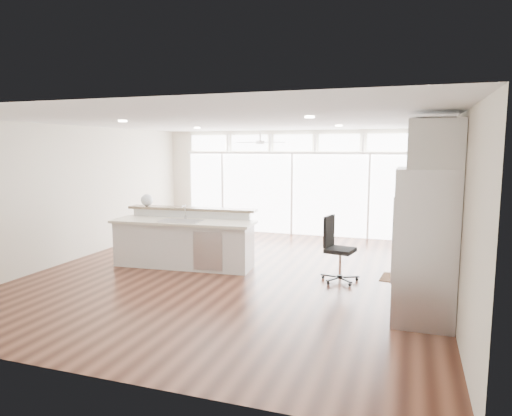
% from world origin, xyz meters
% --- Properties ---
extents(floor, '(7.00, 8.00, 0.02)m').
position_xyz_m(floor, '(0.00, 0.00, -0.01)').
color(floor, '#3B1B12').
rests_on(floor, ground).
extents(ceiling, '(7.00, 8.00, 0.02)m').
position_xyz_m(ceiling, '(0.00, 0.00, 2.70)').
color(ceiling, silver).
rests_on(ceiling, wall_back).
extents(wall_back, '(7.00, 0.04, 2.70)m').
position_xyz_m(wall_back, '(0.00, 4.00, 1.35)').
color(wall_back, beige).
rests_on(wall_back, floor).
extents(wall_front, '(7.00, 0.04, 2.70)m').
position_xyz_m(wall_front, '(0.00, -4.00, 1.35)').
color(wall_front, beige).
rests_on(wall_front, floor).
extents(wall_left, '(0.04, 8.00, 2.70)m').
position_xyz_m(wall_left, '(-3.50, 0.00, 1.35)').
color(wall_left, beige).
rests_on(wall_left, floor).
extents(wall_right, '(0.04, 8.00, 2.70)m').
position_xyz_m(wall_right, '(3.50, 0.00, 1.35)').
color(wall_right, beige).
rests_on(wall_right, floor).
extents(glass_wall, '(5.80, 0.06, 2.08)m').
position_xyz_m(glass_wall, '(0.00, 3.94, 1.05)').
color(glass_wall, white).
rests_on(glass_wall, wall_back).
extents(transom_row, '(5.90, 0.06, 0.40)m').
position_xyz_m(transom_row, '(0.00, 3.94, 2.38)').
color(transom_row, white).
rests_on(transom_row, wall_back).
extents(desk_window, '(0.04, 0.85, 0.85)m').
position_xyz_m(desk_window, '(3.46, 0.30, 1.55)').
color(desk_window, white).
rests_on(desk_window, wall_right).
extents(ceiling_fan, '(1.16, 1.16, 0.32)m').
position_xyz_m(ceiling_fan, '(-0.50, 2.80, 2.48)').
color(ceiling_fan, white).
rests_on(ceiling_fan, ceiling).
extents(recessed_lights, '(3.40, 3.00, 0.02)m').
position_xyz_m(recessed_lights, '(0.00, 0.20, 2.68)').
color(recessed_lights, white).
rests_on(recessed_lights, ceiling).
extents(oven_cabinet, '(0.64, 1.20, 2.50)m').
position_xyz_m(oven_cabinet, '(3.17, 1.80, 1.25)').
color(oven_cabinet, silver).
rests_on(oven_cabinet, floor).
extents(desk_nook, '(0.72, 1.30, 0.76)m').
position_xyz_m(desk_nook, '(3.13, 0.30, 0.38)').
color(desk_nook, silver).
rests_on(desk_nook, floor).
extents(upper_cabinets, '(0.64, 1.30, 0.64)m').
position_xyz_m(upper_cabinets, '(3.17, 0.30, 2.35)').
color(upper_cabinets, silver).
rests_on(upper_cabinets, wall_right).
extents(refrigerator, '(0.76, 0.90, 2.00)m').
position_xyz_m(refrigerator, '(3.11, -1.35, 1.00)').
color(refrigerator, '#B9B8BD').
rests_on(refrigerator, floor).
extents(fridge_cabinet, '(0.64, 0.90, 0.60)m').
position_xyz_m(fridge_cabinet, '(3.17, -1.35, 2.30)').
color(fridge_cabinet, silver).
rests_on(fridge_cabinet, wall_right).
extents(framed_photos, '(0.06, 0.22, 0.80)m').
position_xyz_m(framed_photos, '(3.46, 0.92, 1.40)').
color(framed_photos, black).
rests_on(framed_photos, wall_right).
extents(kitchen_island, '(2.80, 1.24, 1.08)m').
position_xyz_m(kitchen_island, '(-1.14, 0.09, 0.54)').
color(kitchen_island, silver).
rests_on(kitchen_island, floor).
extents(rug, '(0.88, 0.67, 0.01)m').
position_xyz_m(rug, '(2.90, 0.56, 0.01)').
color(rug, '#331D10').
rests_on(rug, floor).
extents(office_chair, '(0.67, 0.64, 1.10)m').
position_xyz_m(office_chair, '(1.83, 0.06, 0.55)').
color(office_chair, black).
rests_on(office_chair, floor).
extents(fishbowl, '(0.24, 0.24, 0.24)m').
position_xyz_m(fishbowl, '(-2.12, 0.42, 1.21)').
color(fishbowl, silver).
rests_on(fishbowl, kitchen_island).
extents(monitor, '(0.09, 0.45, 0.37)m').
position_xyz_m(monitor, '(3.05, 0.30, 0.95)').
color(monitor, black).
rests_on(monitor, desk_nook).
extents(keyboard, '(0.12, 0.32, 0.02)m').
position_xyz_m(keyboard, '(2.88, 0.30, 0.77)').
color(keyboard, silver).
rests_on(keyboard, desk_nook).
extents(potted_plant, '(0.27, 0.29, 0.21)m').
position_xyz_m(potted_plant, '(3.17, 1.80, 2.60)').
color(potted_plant, '#2D5E28').
rests_on(potted_plant, oven_cabinet).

